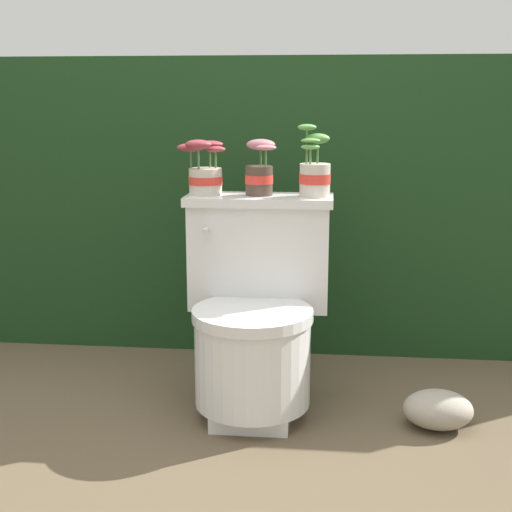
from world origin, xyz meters
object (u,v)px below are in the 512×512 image
Objects in this scene: toilet at (255,314)px; garden_stone at (438,410)px; potted_plant_midleft at (260,172)px; potted_plant_middle at (315,172)px; potted_plant_left at (204,171)px.

toilet is 3.20× the size of garden_stone.
potted_plant_midleft is 0.78× the size of potted_plant_middle.
potted_plant_left reaches higher than toilet.
potted_plant_midleft is 0.19m from potted_plant_middle.
toilet is 3.74× the size of potted_plant_left.
toilet is at bearing -89.82° from potted_plant_midleft.
potted_plant_middle is 1.09× the size of garden_stone.
potted_plant_midleft is 0.85× the size of garden_stone.
potted_plant_middle is at bearing -6.67° from potted_plant_midleft.
garden_stone is (0.60, -0.25, -0.72)m from potted_plant_midleft.
potted_plant_middle is at bearing 150.71° from garden_stone.
potted_plant_midleft is (0.19, 0.01, -0.00)m from potted_plant_left.
potted_plant_left reaches higher than garden_stone.
potted_plant_left is at bearing 145.18° from toilet.
toilet reaches higher than garden_stone.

